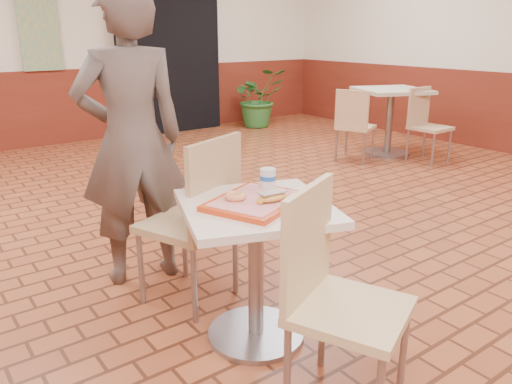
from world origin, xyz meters
TOP-DOWN VIEW (x-y plane):
  - room_shell at (0.00, 0.00)m, footprint 8.01×10.01m
  - wainscot_band at (0.00, 0.00)m, footprint 8.00×10.00m
  - corridor_doorway at (1.20, 4.88)m, footprint 1.60×0.22m
  - promo_poster at (-0.60, 4.94)m, footprint 0.50×0.03m
  - main_table at (-1.03, -0.34)m, footprint 0.68×0.68m
  - chair_main_front at (-1.04, -0.88)m, footprint 0.57×0.57m
  - chair_main_back at (-1.07, 0.14)m, footprint 0.58×0.58m
  - customer at (-1.22, 0.64)m, footprint 0.71×0.53m
  - serving_tray at (-1.03, -0.34)m, footprint 0.46×0.35m
  - ring_donut at (-1.11, -0.29)m, footprint 0.11×0.11m
  - long_john_donut at (-0.99, -0.41)m, footprint 0.16×0.09m
  - paper_cup at (-0.88, -0.24)m, footprint 0.08×0.08m
  - second_table at (2.69, 1.89)m, footprint 0.78×0.78m
  - chair_second_left at (2.05, 1.89)m, footprint 0.52×0.52m
  - chair_second_front at (2.75, 1.41)m, footprint 0.42×0.42m
  - potted_plant at (2.50, 4.40)m, footprint 0.92×0.83m

SIDE VIEW (x-z plane):
  - potted_plant at x=2.50m, z-range 0.00..0.93m
  - chair_second_left at x=2.05m, z-range 0.05..0.91m
  - chair_second_front at x=2.75m, z-range 0.05..0.92m
  - main_table at x=-1.03m, z-range 0.13..0.85m
  - wainscot_band at x=0.00m, z-range 0.00..1.00m
  - chair_main_front at x=-1.04m, z-range 0.05..0.99m
  - chair_main_back at x=-1.07m, z-range 0.06..1.03m
  - second_table at x=2.69m, z-range 0.14..0.97m
  - serving_tray at x=-1.03m, z-range 0.72..0.75m
  - ring_donut at x=-1.11m, z-range 0.75..0.78m
  - long_john_donut at x=-0.99m, z-range 0.75..0.80m
  - paper_cup at x=-0.88m, z-range 0.75..0.85m
  - customer at x=-1.22m, z-range 0.00..1.77m
  - corridor_doorway at x=1.20m, z-range 0.00..2.20m
  - room_shell at x=0.00m, z-range 0.00..3.00m
  - promo_poster at x=-0.60m, z-range 1.00..2.20m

